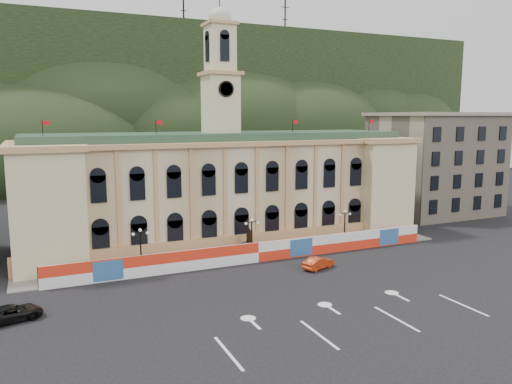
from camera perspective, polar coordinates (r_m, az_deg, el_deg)
name	(u,v)px	position (r m, az deg, el deg)	size (l,w,h in m)	color
ground	(322,303)	(49.83, 7.56, -12.45)	(260.00, 260.00, 0.00)	black
lane_markings	(352,322)	(45.96, 10.93, -14.38)	(26.00, 10.00, 0.02)	white
hill_ridge	(117,111)	(163.35, -15.57, 8.86)	(230.00, 80.00, 64.00)	black
city_hall	(222,187)	(72.17, -3.87, 0.63)	(56.20, 17.60, 37.10)	beige
side_building_right	(435,163)	(98.00, 19.74, 3.11)	(21.00, 17.00, 18.60)	tan
hoarding_fence	(258,252)	(62.12, 0.29, -6.88)	(50.00, 0.44, 2.50)	red
pavement	(250,256)	(64.78, -0.75, -7.31)	(56.00, 5.50, 0.16)	slate
statue	(249,247)	(64.70, -0.84, -6.31)	(1.40, 1.40, 3.72)	#595651
lamp_left	(141,246)	(59.33, -13.04, -6.03)	(1.96, 0.44, 5.15)	black
lamp_center	(252,234)	(63.35, -0.48, -4.87)	(1.96, 0.44, 5.15)	black
lamp_right	(345,225)	(69.99, 10.10, -3.71)	(1.96, 0.44, 5.15)	black
red_sedan	(318,263)	(60.06, 7.15, -8.03)	(4.59, 2.88, 1.43)	#AB2A0C
black_suv	(12,313)	(49.98, -26.14, -12.33)	(5.62, 3.65, 1.44)	black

